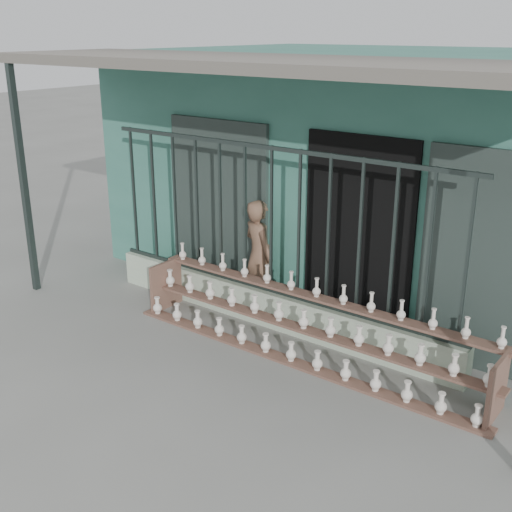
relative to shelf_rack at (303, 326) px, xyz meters
The scene contains 6 objects.
ground 1.21m from the shelf_rack, 130.13° to the right, with size 60.00×60.00×0.00m, color slate.
workshop_building 3.65m from the shelf_rack, 102.49° to the left, with size 7.40×6.60×3.21m.
parapet_wall 0.86m from the shelf_rack, 150.90° to the left, with size 5.00×0.20×0.45m, color #B0C2A6.
security_fence 1.30m from the shelf_rack, 150.90° to the left, with size 5.00×0.04×1.80m.
shelf_rack is the anchor object (origin of this frame).
elderly_woman 1.43m from the shelf_rack, 147.86° to the left, with size 0.54×0.35×1.48m, color brown.
Camera 1 is at (4.23, -4.62, 3.51)m, focal length 45.00 mm.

